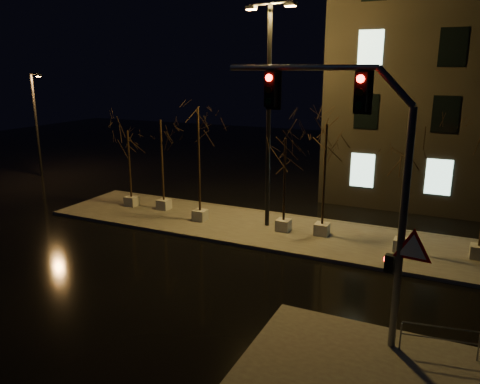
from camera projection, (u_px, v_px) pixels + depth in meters
The scene contains 13 objects.
ground at pixel (194, 275), 18.18m from camera, with size 90.00×90.00×0.00m, color black.
median at pixel (255, 227), 23.41m from camera, with size 22.00×5.00×0.15m, color #4C4944.
sidewalk_corner at pixel (376, 378), 12.01m from camera, with size 7.00×5.00×0.15m, color #4C4944.
tree_0 at pixel (128, 148), 25.98m from camera, with size 1.80×1.80×4.43m.
tree_1 at pixel (161, 140), 25.20m from camera, with size 1.80×1.80×5.11m.
tree_2 at pixel (198, 134), 23.13m from camera, with size 1.80×1.80×5.92m.
tree_3 at pixel (285, 160), 21.85m from camera, with size 1.80×1.80×4.61m.
tree_4 at pixel (326, 149), 21.13m from camera, with size 1.80×1.80×5.38m.
tree_5 at pixel (410, 155), 19.09m from camera, with size 1.80×1.80×5.55m.
traffic_signal_mast at pixel (360, 166), 12.64m from camera, with size 6.29×0.93×7.73m.
streetlight_main at pixel (269, 103), 21.98m from camera, with size 2.62×0.81×10.50m.
streetlight_far at pixel (37, 121), 33.86m from camera, with size 1.43×0.63×7.46m.
guard_rail_a at pixel (439, 336), 12.72m from camera, with size 2.01×0.36×0.88m.
Camera 1 is at (8.74, -14.40, 7.78)m, focal length 35.00 mm.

